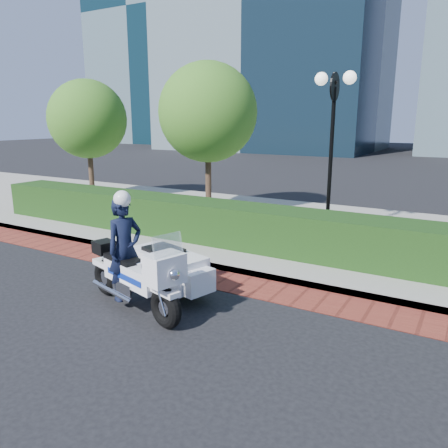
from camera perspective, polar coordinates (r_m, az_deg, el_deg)
The scene contains 9 objects.
ground at distance 7.88m, azimuth -5.79°, elevation -10.76°, with size 120.00×120.00×0.00m, color black.
brick_strip at distance 9.03m, azimuth -0.15°, elevation -7.39°, with size 60.00×1.00×0.01m, color maroon.
sidewalk at distance 12.92m, azimuth 10.02°, elevation -0.82°, with size 60.00×8.00×0.15m, color gray.
hedge_main at distance 10.62m, azimuth 5.60°, elevation -0.60°, with size 18.00×1.20×1.00m, color black.
lamppost at distance 11.45m, azimuth 13.97°, elevation 11.78°, with size 1.02×0.70×4.21m.
tree_a at distance 18.08m, azimuth -17.41°, elevation 12.92°, with size 3.00×3.00×4.58m.
tree_b at distance 14.53m, azimuth -2.13°, elevation 14.33°, with size 3.20×3.20×4.89m.
tower_far_left at distance 67.02m, azimuth -8.21°, elevation 25.28°, with size 16.00×14.00×34.00m, color black.
police_motorcycle at distance 7.91m, azimuth -10.04°, elevation -5.26°, with size 2.52×2.16×2.08m.
Camera 1 is at (4.28, -5.77, 3.23)m, focal length 35.00 mm.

